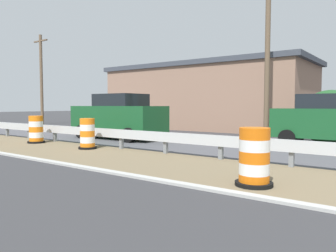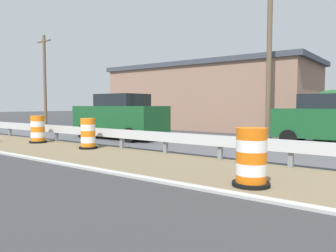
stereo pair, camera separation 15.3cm
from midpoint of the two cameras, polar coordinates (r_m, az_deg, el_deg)
name	(u,v)px [view 2 (the right image)]	position (r m, az deg, el deg)	size (l,w,h in m)	color
traffic_barrel_nearest	(251,160)	(6.69, 14.88, -5.67)	(0.74, 0.74, 1.15)	orange
traffic_barrel_close	(88,135)	(12.31, -13.35, -1.52)	(0.66, 0.66, 1.11)	orange
traffic_barrel_far	(38,130)	(14.90, -21.37, -0.73)	(0.71, 0.71, 1.15)	orange
car_trailing_near_lane	(330,120)	(14.15, 26.61, 0.89)	(2.09, 4.19, 2.02)	#195128
car_lead_far_lane	(120,116)	(15.69, -8.06, 1.65)	(2.07, 4.67, 2.11)	#195128
roadside_shop_near	(210,97)	(23.04, 7.49, 5.08)	(6.38, 13.92, 4.34)	#93705B
utility_pole_near	(269,48)	(16.47, 17.42, 12.80)	(0.24, 1.80, 8.20)	brown
utility_pole_mid	(45,78)	(29.48, -20.44, 7.79)	(0.24, 1.80, 7.37)	brown
bush_roadside	(332,118)	(14.55, 26.89, 1.31)	(2.43, 2.43, 2.19)	#1E4C23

